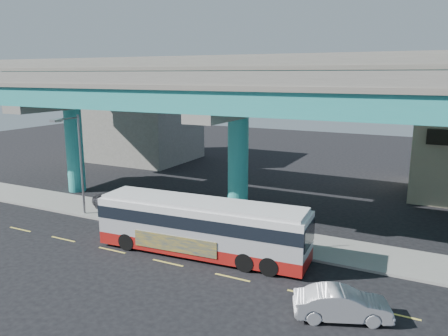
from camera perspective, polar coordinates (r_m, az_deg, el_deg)
The scene contains 10 objects.
ground at distance 25.39m, azimuth -6.96°, elevation -11.95°, with size 120.00×120.00×0.00m, color black.
sidewalk at distance 29.74m, azimuth -1.06°, elevation -8.02°, with size 70.00×4.00×0.15m, color gray.
lane_markings at distance 25.16m, azimuth -7.35°, elevation -12.18°, with size 58.00×0.12×0.01m.
viaduct at distance 31.17m, azimuth 2.00°, elevation 9.96°, with size 52.00×12.40×11.70m.
building_concrete at distance 54.68m, azimuth -10.73°, elevation 5.83°, with size 12.00×10.00×9.00m, color gray.
transit_bus at distance 25.50m, azimuth -2.94°, elevation -7.47°, with size 12.75×3.54×3.23m.
sedan at distance 20.25m, azimuth 15.17°, elevation -16.79°, with size 4.35×2.85×1.35m, color #B9BABF.
parked_car at distance 34.62m, azimuth -14.57°, elevation -4.30°, with size 3.84×2.37×1.22m, color #2D2D32.
street_lamp at distance 32.95m, azimuth -18.93°, elevation 2.12°, with size 0.50×2.42×7.37m.
stop_sign at distance 25.99m, azimuth 7.92°, elevation -6.58°, with size 0.64×0.50×2.61m.
Camera 1 is at (13.00, -19.20, 10.34)m, focal length 35.00 mm.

